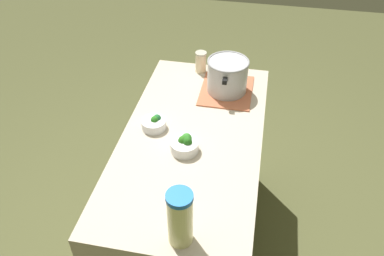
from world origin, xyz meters
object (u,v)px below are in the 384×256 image
at_px(cooking_pot, 227,75).
at_px(broccoli_bowl_front, 154,123).
at_px(lemonade_pitcher, 180,218).
at_px(mason_jar, 201,62).
at_px(broccoli_bowl_center, 185,145).

bearing_deg(cooking_pot, broccoli_bowl_front, -39.00).
xyz_separation_m(lemonade_pitcher, mason_jar, (-1.20, -0.14, -0.06)).
bearing_deg(broccoli_bowl_front, lemonade_pitcher, 23.75).
distance_m(lemonade_pitcher, broccoli_bowl_front, 0.69).
height_order(lemonade_pitcher, broccoli_bowl_front, lemonade_pitcher).
height_order(lemonade_pitcher, broccoli_bowl_center, lemonade_pitcher).
xyz_separation_m(broccoli_bowl_front, broccoli_bowl_center, (0.13, 0.19, 0.01)).
relative_size(mason_jar, broccoli_bowl_front, 1.04).
distance_m(mason_jar, broccoli_bowl_center, 0.71).
height_order(cooking_pot, lemonade_pitcher, lemonade_pitcher).
bearing_deg(mason_jar, lemonade_pitcher, 6.50).
distance_m(mason_jar, broccoli_bowl_front, 0.59).
height_order(broccoli_bowl_front, broccoli_bowl_center, broccoli_bowl_center).
distance_m(lemonade_pitcher, broccoli_bowl_center, 0.50).
distance_m(lemonade_pitcher, mason_jar, 1.21).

